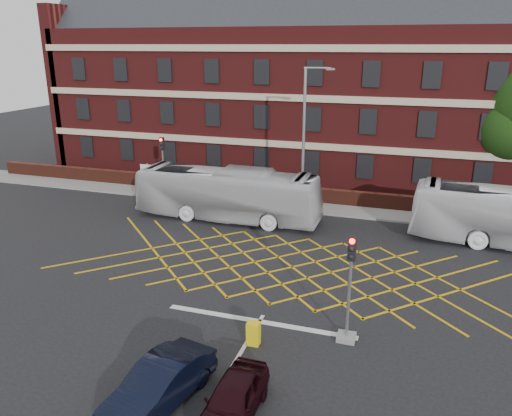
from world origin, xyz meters
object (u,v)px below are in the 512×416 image
(car_maroon, at_px, (233,400))
(street_lamp, at_px, (304,168))
(car_navy, at_px, (159,385))
(traffic_light_far, at_px, (164,171))
(direction_signs, at_px, (147,174))
(utility_cabinet, at_px, (253,333))
(traffic_light_near, at_px, (349,299))
(bus_left, at_px, (227,194))

(car_maroon, distance_m, street_lamp, 19.04)
(car_navy, bearing_deg, car_maroon, 14.98)
(car_maroon, height_order, street_lamp, street_lamp)
(car_navy, xyz_separation_m, car_maroon, (2.39, 0.15, -0.09))
(car_navy, xyz_separation_m, traffic_light_far, (-10.88, 20.93, 1.05))
(car_maroon, bearing_deg, direction_signs, 125.77)
(utility_cabinet, bearing_deg, traffic_light_near, 22.69)
(bus_left, relative_size, utility_cabinet, 13.04)
(street_lamp, bearing_deg, direction_signs, 170.47)
(car_navy, relative_size, street_lamp, 0.46)
(traffic_light_near, bearing_deg, utility_cabinet, -157.31)
(bus_left, height_order, utility_cabinet, bus_left)
(direction_signs, bearing_deg, car_maroon, -54.81)
(bus_left, distance_m, utility_cabinet, 14.36)
(car_navy, height_order, traffic_light_near, traffic_light_near)
(car_maroon, bearing_deg, traffic_light_far, 123.14)
(traffic_light_near, bearing_deg, car_navy, -133.14)
(car_navy, relative_size, direction_signs, 1.97)
(bus_left, distance_m, street_lamp, 5.15)
(car_maroon, height_order, traffic_light_far, traffic_light_far)
(car_maroon, relative_size, street_lamp, 0.38)
(car_navy, distance_m, direction_signs, 24.34)
(car_navy, relative_size, traffic_light_far, 1.01)
(traffic_light_near, xyz_separation_m, street_lamp, (-4.81, 13.48, 1.55))
(traffic_light_near, xyz_separation_m, traffic_light_far, (-15.95, 15.53, 0.00))
(traffic_light_near, height_order, traffic_light_far, same)
(bus_left, bearing_deg, utility_cabinet, -154.58)
(utility_cabinet, bearing_deg, traffic_light_far, 126.80)
(bus_left, distance_m, traffic_light_far, 7.70)
(bus_left, relative_size, car_maroon, 3.28)
(bus_left, bearing_deg, car_navy, -165.41)
(bus_left, xyz_separation_m, direction_signs, (-8.05, 3.98, -0.29))
(traffic_light_far, xyz_separation_m, direction_signs, (-1.42, 0.06, -0.39))
(traffic_light_near, bearing_deg, traffic_light_far, 135.76)
(car_navy, height_order, traffic_light_far, traffic_light_far)
(car_maroon, bearing_deg, car_navy, -175.75)
(bus_left, height_order, street_lamp, street_lamp)
(car_navy, bearing_deg, utility_cabinet, 77.64)
(direction_signs, bearing_deg, traffic_light_far, -2.40)
(car_navy, height_order, car_maroon, car_navy)
(traffic_light_near, height_order, direction_signs, traffic_light_near)
(traffic_light_near, xyz_separation_m, direction_signs, (-17.37, 15.59, -0.39))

